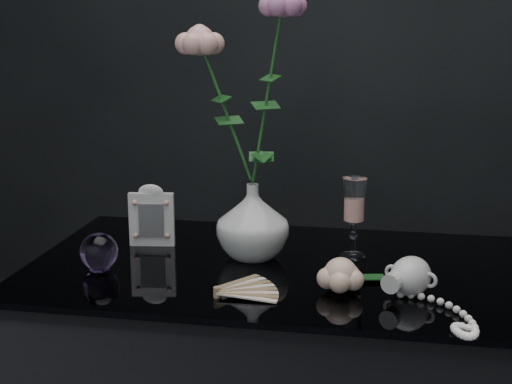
% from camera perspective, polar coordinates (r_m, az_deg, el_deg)
% --- Properties ---
extents(vase, '(0.20, 0.20, 0.16)m').
position_cam_1_polar(vase, '(1.49, -0.27, -2.36)').
color(vase, silver).
rests_on(vase, table).
extents(wine_glass, '(0.06, 0.06, 0.17)m').
position_cam_1_polar(wine_glass, '(1.50, 7.83, -2.08)').
color(wine_glass, white).
rests_on(wine_glass, table).
extents(picture_frame, '(0.11, 0.09, 0.14)m').
position_cam_1_polar(picture_frame, '(1.59, -8.35, -1.84)').
color(picture_frame, silver).
rests_on(picture_frame, table).
extents(paperweight, '(0.09, 0.09, 0.08)m').
position_cam_1_polar(paperweight, '(1.46, -12.45, -4.67)').
color(paperweight, '#AF81D1').
rests_on(paperweight, table).
extents(paper_fan, '(0.27, 0.24, 0.02)m').
position_cam_1_polar(paper_fan, '(1.30, -3.14, -7.93)').
color(paper_fan, '#FDF2CA').
rests_on(paper_fan, table).
extents(loose_rose, '(0.20, 0.22, 0.06)m').
position_cam_1_polar(loose_rose, '(1.33, 6.78, -6.59)').
color(loose_rose, '#FFC6A4').
rests_on(loose_rose, table).
extents(pearl_jar, '(0.33, 0.34, 0.07)m').
position_cam_1_polar(pearl_jar, '(1.34, 12.27, -6.45)').
color(pearl_jar, silver).
rests_on(pearl_jar, table).
extents(roses, '(0.25, 0.10, 0.44)m').
position_cam_1_polar(roses, '(1.44, -0.93, 8.44)').
color(roses, '#F6AA9C').
rests_on(roses, vase).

